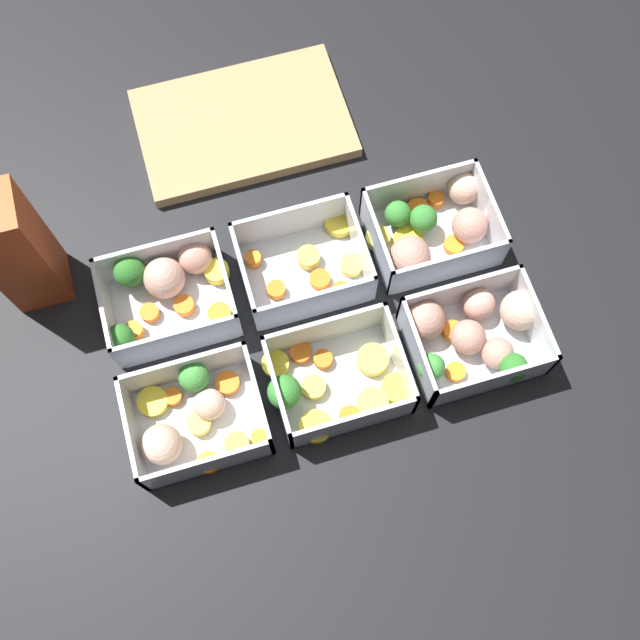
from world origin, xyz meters
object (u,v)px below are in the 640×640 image
container_near_center (333,383)px  container_far_right (432,228)px  container_near_right (475,333)px  container_far_left (166,289)px  juice_carton (16,249)px  container_far_center (306,264)px  container_near_left (193,418)px

container_near_center → container_far_right: 0.24m
container_near_right → container_far_left: (-0.34, 0.16, 0.00)m
container_near_center → container_near_right: bearing=3.3°
container_far_left → juice_carton: (-0.15, 0.06, 0.07)m
container_near_right → container_far_left: bearing=155.0°
container_near_right → juice_carton: bearing=155.4°
container_far_left → container_far_right: bearing=-2.1°
container_far_center → juice_carton: (-0.32, 0.08, 0.08)m
container_far_right → container_near_left: bearing=-156.2°
container_far_left → container_far_right: 0.34m
container_near_left → container_near_center: bearing=-1.8°
container_far_left → juice_carton: size_ratio=0.82×
container_near_left → container_far_right: 0.38m
container_near_left → juice_carton: (-0.14, 0.23, 0.07)m
container_near_center → container_far_center: 0.16m
container_near_right → container_far_center: size_ratio=1.09×
container_far_right → container_near_center: bearing=-138.7°
container_near_left → container_far_right: size_ratio=0.89×
container_near_right → container_far_right: bearing=90.6°
container_far_center → container_near_right: bearing=-41.1°
container_near_right → container_far_right: 0.15m
container_far_left → container_far_center: bearing=-4.2°
container_near_center → juice_carton: bearing=142.8°
container_near_left → container_near_right: size_ratio=0.85×
container_far_left → container_far_right: (0.34, -0.01, -0.00)m
container_far_center → container_far_right: bearing=0.1°
container_near_right → juice_carton: size_ratio=0.89×
juice_carton → container_far_center: bearing=-13.5°
juice_carton → container_far_right: bearing=-8.9°
container_near_center → container_near_right: 0.18m
container_near_right → container_near_left: bearing=-179.1°
container_far_center → container_near_center: bearing=-94.5°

